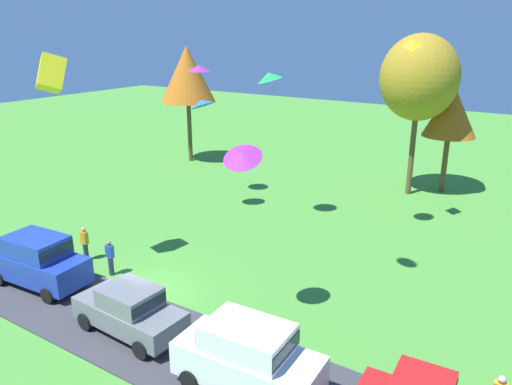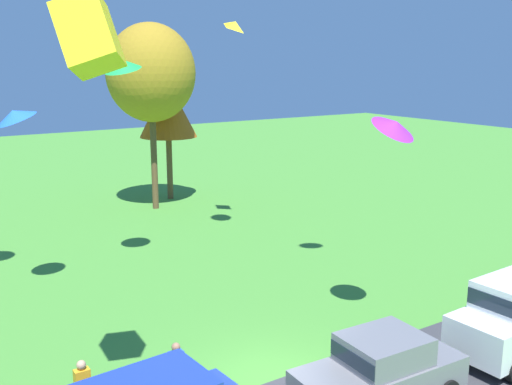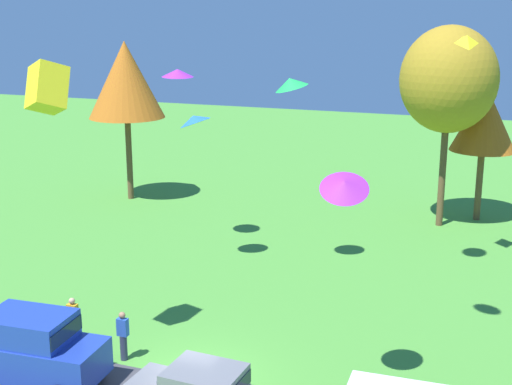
% 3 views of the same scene
% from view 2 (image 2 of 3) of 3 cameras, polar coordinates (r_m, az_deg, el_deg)
% --- Properties ---
extents(ground_plane, '(120.00, 120.00, 0.00)m').
position_cam_2_polar(ground_plane, '(17.01, 1.55, -17.59)').
color(ground_plane, '#478E33').
extents(car_sedan_near_entrance, '(4.48, 2.11, 1.84)m').
position_cam_2_polar(car_sedan_near_entrance, '(15.78, 11.79, -16.11)').
color(car_sedan_near_entrance, slate).
rests_on(car_sedan_near_entrance, ground).
extents(person_on_lawn, '(0.36, 0.24, 1.71)m').
position_cam_2_polar(person_on_lawn, '(15.73, -7.56, -16.73)').
color(person_on_lawn, '#2D334C').
rests_on(person_on_lawn, ground).
extents(tree_far_right, '(5.00, 5.00, 10.55)m').
position_cam_2_polar(tree_far_right, '(34.57, -9.99, 11.13)').
color(tree_far_right, brown).
rests_on(tree_far_right, ground).
extents(tree_center_back, '(3.50, 3.50, 7.38)m').
position_cam_2_polar(tree_center_back, '(37.08, -8.40, 7.88)').
color(tree_center_back, brown).
rests_on(tree_center_back, ground).
extents(kite_delta_mid_center, '(1.92, 1.89, 0.78)m').
position_cam_2_polar(kite_delta_mid_center, '(23.56, -12.65, 11.80)').
color(kite_delta_mid_center, green).
extents(kite_delta_trailing_tail, '(1.46, 1.44, 0.81)m').
position_cam_2_polar(kite_delta_trailing_tail, '(21.85, -22.02, 6.86)').
color(kite_delta_trailing_tail, blue).
extents(kite_delta_topmost, '(1.67, 1.64, 0.94)m').
position_cam_2_polar(kite_delta_topmost, '(18.18, 13.09, 6.24)').
color(kite_delta_topmost, purple).
extents(kite_diamond_low_drifter, '(0.98, 1.19, 0.67)m').
position_cam_2_polar(kite_diamond_low_drifter, '(29.03, -1.96, 15.65)').
color(kite_diamond_low_drifter, yellow).
extents(kite_box_near_flag, '(1.47, 1.74, 1.80)m').
position_cam_2_polar(kite_box_near_flag, '(12.55, -15.67, 14.21)').
color(kite_box_near_flag, yellow).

